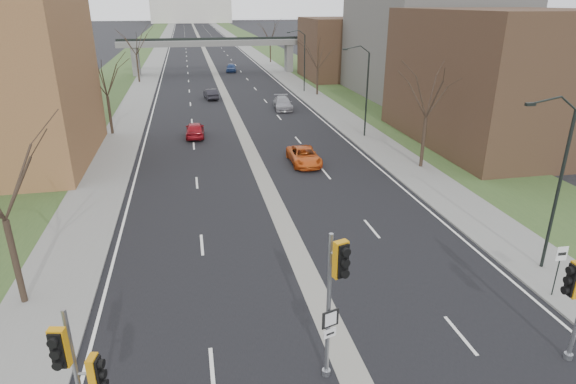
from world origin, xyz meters
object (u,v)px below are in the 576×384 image
object	(u,v)px
signal_pole_median	(335,285)
car_right_far	(231,68)
car_left_far	(211,94)
signal_pole_left	(79,370)
speed_limit_sign	(559,262)
car_right_mid	(283,103)
car_right_near	(304,156)
car_left_near	(195,129)

from	to	relation	value
signal_pole_median	car_right_far	size ratio (longest dim) A/B	1.27
signal_pole_median	car_left_far	distance (m)	54.61
signal_pole_left	speed_limit_sign	distance (m)	19.72
speed_limit_sign	signal_pole_median	bearing A→B (deg)	-163.73
signal_pole_left	signal_pole_median	distance (m)	7.92
speed_limit_sign	car_right_far	xyz separation A→B (m)	(-7.34, 78.50, -1.06)
car_left_far	car_right_mid	xyz separation A→B (m)	(8.48, -8.62, 0.06)
car_right_near	car_left_near	bearing A→B (deg)	129.92
car_right_mid	signal_pole_left	bearing A→B (deg)	-102.38
speed_limit_sign	car_left_near	bearing A→B (deg)	117.37
car_left_far	car_right_mid	size ratio (longest dim) A/B	0.81
signal_pole_left	car_left_far	bearing A→B (deg)	96.10
car_left_near	car_right_far	world-z (taller)	car_right_far
car_right_near	signal_pole_median	bearing A→B (deg)	-100.77
car_right_far	speed_limit_sign	bearing A→B (deg)	-77.55
speed_limit_sign	car_right_near	xyz separation A→B (m)	(-6.63, 21.18, -1.15)
car_right_far	car_right_mid	bearing A→B (deg)	-77.87
speed_limit_sign	car_right_near	bearing A→B (deg)	108.97
car_left_far	car_right_far	world-z (taller)	car_right_far
speed_limit_sign	car_left_near	world-z (taller)	speed_limit_sign
speed_limit_sign	car_left_near	distance (m)	35.19
car_right_far	car_left_near	bearing A→B (deg)	-92.55
car_right_mid	signal_pole_median	bearing A→B (deg)	-93.92
signal_pole_median	car_left_far	world-z (taller)	signal_pole_median
car_right_near	car_left_far	bearing A→B (deg)	101.63
signal_pole_median	speed_limit_sign	world-z (taller)	signal_pole_median
car_left_near	car_left_far	world-z (taller)	car_left_near
signal_pole_left	car_right_far	distance (m)	84.11
car_right_mid	car_right_far	distance (m)	35.75
signal_pole_left	car_right_mid	bearing A→B (deg)	85.24
car_left_far	car_left_near	bearing A→B (deg)	75.39
car_left_far	signal_pole_median	bearing A→B (deg)	84.27
signal_pole_left	car_left_far	size ratio (longest dim) A/B	1.23
signal_pole_left	car_left_far	world-z (taller)	signal_pole_left
car_left_near	car_right_mid	xyz separation A→B (m)	(11.09, 11.23, 0.00)
car_right_mid	car_right_far	size ratio (longest dim) A/B	1.16
car_right_far	signal_pole_left	bearing A→B (deg)	-90.92
signal_pole_median	car_right_near	bearing A→B (deg)	61.11
signal_pole_median	car_right_near	distance (m)	24.84
car_right_near	car_right_mid	xyz separation A→B (m)	(2.43, 21.72, 0.07)
signal_pole_left	signal_pole_median	size ratio (longest dim) A/B	0.91
signal_pole_left	speed_limit_sign	bearing A→B (deg)	26.53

